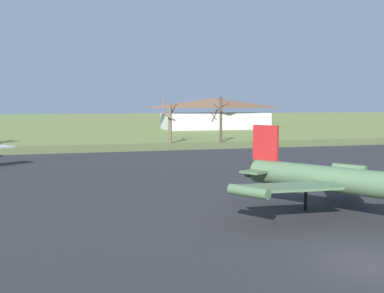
% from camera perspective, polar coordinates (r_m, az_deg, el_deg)
% --- Properties ---
extents(ground_plane, '(600.00, 600.00, 0.00)m').
position_cam_1_polar(ground_plane, '(20.18, 20.88, -13.30)').
color(ground_plane, olive).
extents(asphalt_apron, '(77.74, 57.56, 0.05)m').
position_cam_1_polar(asphalt_apron, '(35.11, 3.78, -5.09)').
color(asphalt_apron, '#28282B').
rests_on(asphalt_apron, ground).
extents(grass_verge_strip, '(137.74, 12.00, 0.06)m').
position_cam_1_polar(grass_verge_strip, '(68.60, -5.98, -0.08)').
color(grass_verge_strip, '#5B6435').
rests_on(grass_verge_strip, ground).
extents(jet_fighter_rear_center, '(11.84, 13.52, 4.98)m').
position_cam_1_polar(jet_fighter_rear_center, '(26.99, 19.13, -4.00)').
color(jet_fighter_rear_center, '#4C6B47').
rests_on(jet_fighter_rear_center, ground).
extents(bare_tree_right_of_center, '(2.59, 2.63, 7.17)m').
position_cam_1_polar(bare_tree_right_of_center, '(74.81, -2.73, 3.09)').
color(bare_tree_right_of_center, brown).
rests_on(bare_tree_right_of_center, ground).
extents(bare_tree_far_right, '(3.37, 3.40, 7.51)m').
position_cam_1_polar(bare_tree_far_right, '(76.51, 3.45, 3.51)').
color(bare_tree_far_right, '#42382D').
rests_on(bare_tree_far_right, ground).
extents(visitor_building, '(27.54, 12.88, 7.90)m').
position_cam_1_polar(visitor_building, '(119.44, 2.86, 4.04)').
color(visitor_building, beige).
rests_on(visitor_building, ground).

